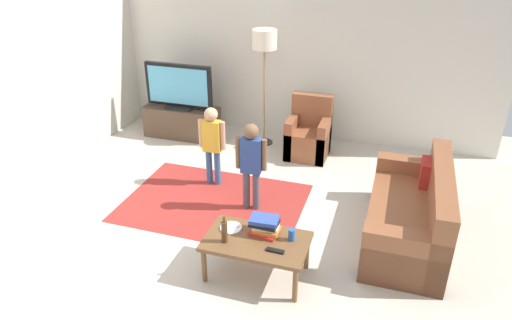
{
  "coord_description": "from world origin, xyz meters",
  "views": [
    {
      "loc": [
        1.51,
        -4.11,
        3.15
      ],
      "look_at": [
        0.0,
        0.6,
        0.65
      ],
      "focal_mm": 33.14,
      "sensor_mm": 36.0,
      "label": 1
    }
  ],
  "objects_px": {
    "book_stack": "(265,226)",
    "bottle": "(224,231)",
    "plate": "(231,228)",
    "tv_remote": "(275,251)",
    "child_center": "(251,159)",
    "coffee_table": "(257,244)",
    "tv": "(179,87)",
    "couch": "(414,217)",
    "soda_can": "(292,235)",
    "floor_lamp": "(264,46)",
    "tv_stand": "(182,122)",
    "armchair": "(309,136)",
    "child_near_tv": "(212,139)"
  },
  "relations": [
    {
      "from": "book_stack",
      "to": "bottle",
      "type": "xyz_separation_m",
      "value": [
        -0.33,
        -0.25,
        0.03
      ]
    },
    {
      "from": "plate",
      "to": "tv_remote",
      "type": "bearing_deg",
      "value": -22.94
    },
    {
      "from": "child_center",
      "to": "coffee_table",
      "type": "height_order",
      "value": "child_center"
    },
    {
      "from": "tv",
      "to": "child_center",
      "type": "xyz_separation_m",
      "value": [
        1.76,
        -1.71,
        -0.18
      ]
    },
    {
      "from": "couch",
      "to": "soda_can",
      "type": "distance_m",
      "value": 1.51
    },
    {
      "from": "floor_lamp",
      "to": "plate",
      "type": "xyz_separation_m",
      "value": [
        0.55,
        -2.93,
        -1.12
      ]
    },
    {
      "from": "tv_stand",
      "to": "coffee_table",
      "type": "distance_m",
      "value": 3.62
    },
    {
      "from": "tv_stand",
      "to": "tv",
      "type": "relative_size",
      "value": 1.09
    },
    {
      "from": "soda_can",
      "to": "armchair",
      "type": "bearing_deg",
      "value": 98.51
    },
    {
      "from": "tv",
      "to": "tv_stand",
      "type": "bearing_deg",
      "value": 90.0
    },
    {
      "from": "armchair",
      "to": "child_near_tv",
      "type": "relative_size",
      "value": 0.83
    },
    {
      "from": "coffee_table",
      "to": "child_near_tv",
      "type": "bearing_deg",
      "value": 125.02
    },
    {
      "from": "tv_stand",
      "to": "couch",
      "type": "relative_size",
      "value": 0.67
    },
    {
      "from": "floor_lamp",
      "to": "bottle",
      "type": "relative_size",
      "value": 6.33
    },
    {
      "from": "armchair",
      "to": "floor_lamp",
      "type": "relative_size",
      "value": 0.51
    },
    {
      "from": "tv_remote",
      "to": "soda_can",
      "type": "xyz_separation_m",
      "value": [
        0.1,
        0.22,
        0.05
      ]
    },
    {
      "from": "child_center",
      "to": "tv_remote",
      "type": "bearing_deg",
      "value": -62.74
    },
    {
      "from": "book_stack",
      "to": "tv_remote",
      "type": "xyz_separation_m",
      "value": [
        0.17,
        -0.25,
        -0.08
      ]
    },
    {
      "from": "floor_lamp",
      "to": "tv_remote",
      "type": "relative_size",
      "value": 10.47
    },
    {
      "from": "coffee_table",
      "to": "couch",
      "type": "bearing_deg",
      "value": 36.78
    },
    {
      "from": "floor_lamp",
      "to": "bottle",
      "type": "distance_m",
      "value": 3.36
    },
    {
      "from": "plate",
      "to": "child_near_tv",
      "type": "bearing_deg",
      "value": 118.61
    },
    {
      "from": "armchair",
      "to": "child_near_tv",
      "type": "distance_m",
      "value": 1.66
    },
    {
      "from": "child_center",
      "to": "bottle",
      "type": "distance_m",
      "value": 1.29
    },
    {
      "from": "child_center",
      "to": "tv",
      "type": "bearing_deg",
      "value": 135.79
    },
    {
      "from": "tv_remote",
      "to": "plate",
      "type": "relative_size",
      "value": 0.77
    },
    {
      "from": "couch",
      "to": "tv_remote",
      "type": "bearing_deg",
      "value": -135.62
    },
    {
      "from": "book_stack",
      "to": "tv_remote",
      "type": "height_order",
      "value": "book_stack"
    },
    {
      "from": "armchair",
      "to": "child_center",
      "type": "relative_size",
      "value": 0.81
    },
    {
      "from": "child_center",
      "to": "book_stack",
      "type": "distance_m",
      "value": 1.14
    },
    {
      "from": "coffee_table",
      "to": "book_stack",
      "type": "distance_m",
      "value": 0.19
    },
    {
      "from": "soda_can",
      "to": "plate",
      "type": "bearing_deg",
      "value": 180.0
    },
    {
      "from": "tv_stand",
      "to": "plate",
      "type": "relative_size",
      "value": 5.45
    },
    {
      "from": "tv",
      "to": "coffee_table",
      "type": "relative_size",
      "value": 1.1
    },
    {
      "from": "floor_lamp",
      "to": "couch",
      "type": "bearing_deg",
      "value": -40.26
    },
    {
      "from": "armchair",
      "to": "bottle",
      "type": "relative_size",
      "value": 3.2
    },
    {
      "from": "coffee_table",
      "to": "tv_remote",
      "type": "relative_size",
      "value": 5.88
    },
    {
      "from": "bottle",
      "to": "soda_can",
      "type": "relative_size",
      "value": 2.34
    },
    {
      "from": "book_stack",
      "to": "tv",
      "type": "bearing_deg",
      "value": 129.31
    },
    {
      "from": "tv",
      "to": "child_near_tv",
      "type": "relative_size",
      "value": 1.02
    },
    {
      "from": "tv_remote",
      "to": "child_center",
      "type": "bearing_deg",
      "value": 118.47
    },
    {
      "from": "child_near_tv",
      "to": "coffee_table",
      "type": "bearing_deg",
      "value": -54.98
    },
    {
      "from": "tv_remote",
      "to": "plate",
      "type": "xyz_separation_m",
      "value": [
        -0.52,
        0.22,
        -0.0
      ]
    },
    {
      "from": "book_stack",
      "to": "bottle",
      "type": "distance_m",
      "value": 0.41
    },
    {
      "from": "couch",
      "to": "coffee_table",
      "type": "xyz_separation_m",
      "value": [
        -1.45,
        -1.09,
        0.08
      ]
    },
    {
      "from": "child_near_tv",
      "to": "bottle",
      "type": "bearing_deg",
      "value": -64.06
    },
    {
      "from": "floor_lamp",
      "to": "coffee_table",
      "type": "relative_size",
      "value": 1.78
    },
    {
      "from": "floor_lamp",
      "to": "child_near_tv",
      "type": "height_order",
      "value": "floor_lamp"
    },
    {
      "from": "tv_stand",
      "to": "floor_lamp",
      "type": "height_order",
      "value": "floor_lamp"
    },
    {
      "from": "tv",
      "to": "child_center",
      "type": "distance_m",
      "value": 2.46
    }
  ]
}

